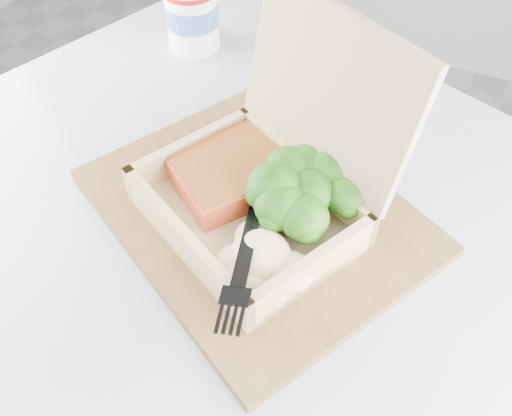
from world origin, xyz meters
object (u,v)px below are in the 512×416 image
at_px(serving_tray, 256,212).
at_px(takeout_container, 272,174).
at_px(cafe_table, 212,322).
at_px(paper_cup, 192,14).

xyz_separation_m(serving_tray, takeout_container, (0.01, 0.01, 0.05)).
distance_m(cafe_table, serving_tray, 0.20).
xyz_separation_m(cafe_table, takeout_container, (0.06, 0.05, 0.25)).
xyz_separation_m(cafe_table, serving_tray, (0.04, 0.04, 0.19)).
bearing_deg(cafe_table, paper_cup, 120.54).
distance_m(serving_tray, takeout_container, 0.06).
relative_size(cafe_table, takeout_container, 3.71).
bearing_deg(cafe_table, takeout_container, 41.87).
bearing_deg(serving_tray, cafe_table, -135.23).
xyz_separation_m(takeout_container, paper_cup, (-0.23, 0.24, -0.01)).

